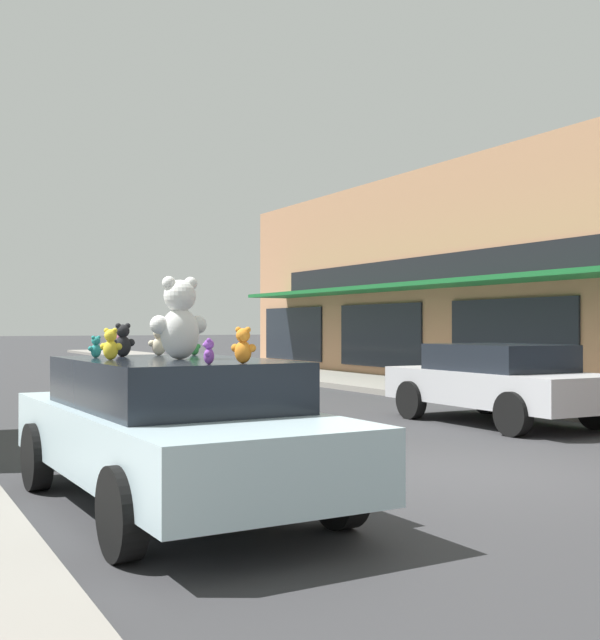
# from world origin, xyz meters

# --- Properties ---
(ground_plane) EXTENTS (260.00, 260.00, 0.00)m
(ground_plane) POSITION_xyz_m (0.00, 0.00, 0.00)
(ground_plane) COLOR #333335
(plush_art_car) EXTENTS (2.19, 4.74, 1.40)m
(plush_art_car) POSITION_xyz_m (-3.56, -0.20, 0.77)
(plush_art_car) COLOR #ADC6D1
(plush_art_car) RESTS_ON ground_plane
(teddy_bear_giant) EXTENTS (0.57, 0.36, 0.78)m
(teddy_bear_giant) POSITION_xyz_m (-3.52, -0.27, 1.77)
(teddy_bear_giant) COLOR white
(teddy_bear_giant) RESTS_ON plush_art_car
(teddy_bear_pink) EXTENTS (0.20, 0.14, 0.26)m
(teddy_bear_pink) POSITION_xyz_m (-3.78, 0.77, 1.52)
(teddy_bear_pink) COLOR pink
(teddy_bear_pink) RESTS_ON plush_art_car
(teddy_bear_green) EXTENTS (0.17, 0.11, 0.22)m
(teddy_bear_green) POSITION_xyz_m (-3.03, 0.63, 1.50)
(teddy_bear_green) COLOR green
(teddy_bear_green) RESTS_ON plush_art_car
(teddy_bear_yellow) EXTENTS (0.21, 0.19, 0.29)m
(teddy_bear_yellow) POSITION_xyz_m (-4.12, -0.10, 1.54)
(teddy_bear_yellow) COLOR yellow
(teddy_bear_yellow) RESTS_ON plush_art_car
(teddy_bear_black) EXTENTS (0.25, 0.16, 0.34)m
(teddy_bear_black) POSITION_xyz_m (-3.81, 0.59, 1.56)
(teddy_bear_black) COLOR black
(teddy_bear_black) RESTS_ON plush_art_car
(teddy_bear_purple) EXTENTS (0.12, 0.16, 0.21)m
(teddy_bear_purple) POSITION_xyz_m (-3.63, -1.31, 1.50)
(teddy_bear_purple) COLOR purple
(teddy_bear_purple) RESTS_ON plush_art_car
(teddy_bear_teal) EXTENTS (0.17, 0.11, 0.22)m
(teddy_bear_teal) POSITION_xyz_m (-4.12, 0.45, 1.50)
(teddy_bear_teal) COLOR teal
(teddy_bear_teal) RESTS_ON plush_art_car
(teddy_bear_cream) EXTENTS (0.23, 0.15, 0.31)m
(teddy_bear_cream) POSITION_xyz_m (-3.37, 0.78, 1.54)
(teddy_bear_cream) COLOR beige
(teddy_bear_cream) RESTS_ON plush_art_car
(teddy_bear_orange) EXTENTS (0.20, 0.21, 0.31)m
(teddy_bear_orange) POSITION_xyz_m (-3.31, -1.29, 1.54)
(teddy_bear_orange) COLOR orange
(teddy_bear_orange) RESTS_ON plush_art_car
(parked_car_far_center) EXTENTS (2.01, 4.28, 1.39)m
(parked_car_far_center) POSITION_xyz_m (3.56, 3.25, 0.75)
(parked_car_far_center) COLOR #B7B7BC
(parked_car_far_center) RESTS_ON ground_plane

